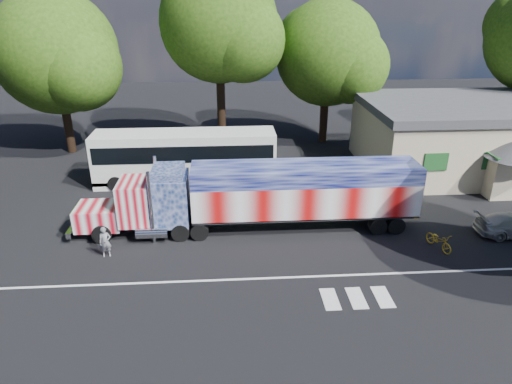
{
  "coord_description": "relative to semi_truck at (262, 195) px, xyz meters",
  "views": [
    {
      "loc": [
        -1.63,
        -21.26,
        12.54
      ],
      "look_at": [
        0.0,
        3.0,
        1.9
      ],
      "focal_mm": 32.0,
      "sensor_mm": 36.0,
      "label": 1
    }
  ],
  "objects": [
    {
      "name": "bicycle",
      "position": [
        9.21,
        -2.86,
        -1.66
      ],
      "size": [
        1.19,
        1.93,
        0.96
      ],
      "primitive_type": "imported",
      "rotation": [
        0.0,
        0.0,
        0.33
      ],
      "color": "gold",
      "rests_on": "ground"
    },
    {
      "name": "semi_truck",
      "position": [
        0.0,
        0.0,
        0.0
      ],
      "size": [
        19.48,
        3.08,
        4.15
      ],
      "color": "black",
      "rests_on": "ground"
    },
    {
      "name": "coach_bus",
      "position": [
        -4.85,
        7.47,
        -0.23
      ],
      "size": [
        12.67,
        2.95,
        3.69
      ],
      "color": "silver",
      "rests_on": "ground"
    },
    {
      "name": "tree_nw_a",
      "position": [
        -15.02,
        14.95,
        6.04
      ],
      "size": [
        10.17,
        9.69,
        13.07
      ],
      "color": "black",
      "rests_on": "ground"
    },
    {
      "name": "hall_building",
      "position": [
        19.64,
        8.82,
        0.48
      ],
      "size": [
        22.4,
        12.8,
        5.2
      ],
      "color": "beige",
      "rests_on": "ground"
    },
    {
      "name": "ground",
      "position": [
        -0.28,
        -2.03,
        -2.14
      ],
      "size": [
        100.0,
        100.0,
        0.0
      ],
      "primitive_type": "plane",
      "color": "black"
    },
    {
      "name": "tree_ne_a",
      "position": [
        7.04,
        16.47,
        5.63
      ],
      "size": [
        9.39,
        8.94,
        12.29
      ],
      "color": "black",
      "rests_on": "ground"
    },
    {
      "name": "woman",
      "position": [
        -8.27,
        -2.45,
        -1.31
      ],
      "size": [
        0.68,
        0.53,
        1.65
      ],
      "primitive_type": "imported",
      "rotation": [
        0.0,
        0.0,
        0.25
      ],
      "color": "slate",
      "rests_on": "ground"
    },
    {
      "name": "tree_n_mid",
      "position": [
        -2.14,
        15.2,
        8.17
      ],
      "size": [
        9.88,
        9.41,
        15.08
      ],
      "color": "black",
      "rests_on": "ground"
    },
    {
      "name": "lane_markings",
      "position": [
        1.43,
        -5.8,
        -2.13
      ],
      "size": [
        30.0,
        2.67,
        0.01
      ],
      "color": "silver",
      "rests_on": "ground"
    }
  ]
}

